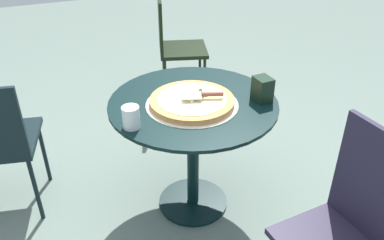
{
  "coord_description": "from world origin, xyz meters",
  "views": [
    {
      "loc": [
        0.69,
        1.67,
        1.69
      ],
      "look_at": [
        0.02,
        0.03,
        0.61
      ],
      "focal_mm": 37.33,
      "sensor_mm": 36.0,
      "label": 1
    }
  ],
  "objects": [
    {
      "name": "ground_plane",
      "position": [
        0.0,
        0.0,
        0.0
      ],
      "size": [
        10.0,
        10.0,
        0.0
      ],
      "primitive_type": "plane",
      "color": "slate"
    },
    {
      "name": "patio_table",
      "position": [
        0.0,
        0.0,
        0.54
      ],
      "size": [
        0.88,
        0.88,
        0.7
      ],
      "color": "black",
      "rests_on": "ground"
    },
    {
      "name": "pizza_on_tray",
      "position": [
        0.02,
        0.03,
        0.72
      ],
      "size": [
        0.47,
        0.47,
        0.05
      ],
      "color": "silver",
      "rests_on": "patio_table"
    },
    {
      "name": "pizza_server",
      "position": [
        -0.03,
        0.05,
        0.76
      ],
      "size": [
        0.21,
        0.12,
        0.02
      ],
      "color": "silver",
      "rests_on": "pizza_on_tray"
    },
    {
      "name": "drinking_cup",
      "position": [
        0.36,
        0.12,
        0.75
      ],
      "size": [
        0.08,
        0.08,
        0.11
      ],
      "primitive_type": "cylinder",
      "color": "silver",
      "rests_on": "patio_table"
    },
    {
      "name": "napkin_dispenser",
      "position": [
        -0.33,
        0.12,
        0.76
      ],
      "size": [
        0.08,
        0.1,
        0.13
      ],
      "primitive_type": "cube",
      "rotation": [
        0.0,
        0.0,
        1.63
      ],
      "color": "black",
      "rests_on": "patio_table"
    },
    {
      "name": "patio_chair_near",
      "position": [
        -0.31,
        0.85,
        0.52
      ],
      "size": [
        0.39,
        0.39,
        0.92
      ],
      "color": "#242035",
      "rests_on": "ground"
    },
    {
      "name": "patio_chair_far",
      "position": [
        -0.36,
        -1.28,
        0.53
      ],
      "size": [
        0.48,
        0.48,
        0.9
      ],
      "color": "black",
      "rests_on": "ground"
    }
  ]
}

